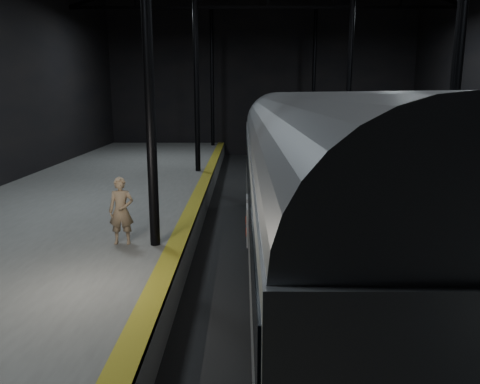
{
  "coord_description": "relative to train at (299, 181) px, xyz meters",
  "views": [
    {
      "loc": [
        -1.45,
        -15.9,
        4.97
      ],
      "look_at": [
        -1.55,
        -1.94,
        2.0
      ],
      "focal_mm": 35.0,
      "sensor_mm": 36.0,
      "label": 1
    }
  ],
  "objects": [
    {
      "name": "tactile_strip",
      "position": [
        -3.25,
        3.92,
        -1.71
      ],
      "size": [
        0.5,
        43.8,
        0.01
      ],
      "primitive_type": "cube",
      "color": "olive",
      "rests_on": "platform_left"
    },
    {
      "name": "platform_left",
      "position": [
        -7.5,
        3.92,
        -2.22
      ],
      "size": [
        9.0,
        43.8,
        1.0
      ],
      "primitive_type": "cube",
      "color": "#535350",
      "rests_on": "ground"
    },
    {
      "name": "track",
      "position": [
        0.0,
        3.92,
        -2.65
      ],
      "size": [
        2.4,
        43.0,
        0.24
      ],
      "color": "#3F3328",
      "rests_on": "ground"
    },
    {
      "name": "ground",
      "position": [
        0.0,
        3.92,
        -2.72
      ],
      "size": [
        44.0,
        44.0,
        0.0
      ],
      "primitive_type": "plane",
      "color": "black",
      "rests_on": "ground"
    },
    {
      "name": "woman",
      "position": [
        -4.69,
        -0.0,
        -0.82
      ],
      "size": [
        0.68,
        0.46,
        1.81
      ],
      "primitive_type": "imported",
      "rotation": [
        0.0,
        0.0,
        0.04
      ],
      "color": "#94795B",
      "rests_on": "platform_left"
    },
    {
      "name": "train",
      "position": [
        0.0,
        0.0,
        0.0
      ],
      "size": [
        2.74,
        18.24,
        4.88
      ],
      "color": "#A9ACB1",
      "rests_on": "ground"
    }
  ]
}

